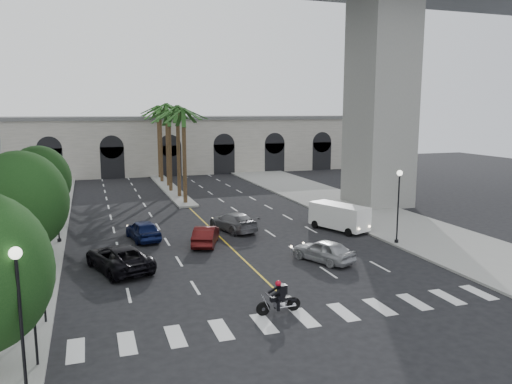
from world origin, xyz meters
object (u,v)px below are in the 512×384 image
(lamp_post_left_far, at_px, (57,199))
(traffic_signal_near, at_px, (33,304))
(motorcycle_rider, at_px, (280,298))
(cargo_van, at_px, (339,216))
(lamp_post_left_near, at_px, (20,312))
(traffic_signal_far, at_px, (42,271))
(car_e, at_px, (143,230))
(lamp_post_right, at_px, (398,200))
(car_b, at_px, (206,235))
(car_a, at_px, (323,251))
(car_c, at_px, (119,258))
(car_d, at_px, (233,222))

(lamp_post_left_far, height_order, traffic_signal_near, lamp_post_left_far)
(motorcycle_rider, bearing_deg, cargo_van, 49.88)
(lamp_post_left_far, xyz_separation_m, motorcycle_rider, (10.51, -16.61, -2.49))
(lamp_post_left_far, relative_size, cargo_van, 1.02)
(lamp_post_left_near, xyz_separation_m, traffic_signal_near, (0.10, 2.50, -0.71))
(traffic_signal_near, distance_m, traffic_signal_far, 4.00)
(car_e, bearing_deg, lamp_post_left_near, 64.23)
(lamp_post_left_far, distance_m, lamp_post_right, 24.16)
(lamp_post_left_near, bearing_deg, traffic_signal_near, 87.71)
(lamp_post_left_far, xyz_separation_m, traffic_signal_far, (0.10, -14.50, -0.71))
(traffic_signal_near, xyz_separation_m, traffic_signal_far, (0.00, 4.00, 0.00))
(traffic_signal_near, relative_size, cargo_van, 0.70)
(traffic_signal_near, bearing_deg, cargo_van, 36.78)
(lamp_post_left_far, height_order, cargo_van, lamp_post_left_far)
(lamp_post_left_near, relative_size, lamp_post_right, 1.00)
(car_b, height_order, cargo_van, cargo_van)
(traffic_signal_far, relative_size, motorcycle_rider, 1.63)
(lamp_post_right, bearing_deg, lamp_post_left_far, 160.67)
(lamp_post_left_far, distance_m, cargo_van, 21.22)
(motorcycle_rider, xyz_separation_m, cargo_van, (10.40, 13.67, 0.44))
(motorcycle_rider, height_order, car_a, motorcycle_rider)
(traffic_signal_far, relative_size, car_e, 0.83)
(traffic_signal_near, xyz_separation_m, car_b, (9.80, 14.78, -1.81))
(traffic_signal_far, distance_m, car_a, 16.68)
(traffic_signal_near, height_order, car_b, traffic_signal_near)
(lamp_post_left_far, distance_m, car_e, 6.40)
(lamp_post_right, relative_size, motorcycle_rider, 2.38)
(motorcycle_rider, distance_m, cargo_van, 17.18)
(lamp_post_left_near, xyz_separation_m, lamp_post_right, (22.80, 13.00, 0.00))
(car_c, relative_size, car_d, 1.12)
(motorcycle_rider, bearing_deg, car_c, 124.29)
(traffic_signal_near, xyz_separation_m, motorcycle_rider, (10.41, 1.89, -1.78))
(lamp_post_right, xyz_separation_m, motorcycle_rider, (-12.29, -8.61, -2.49))
(lamp_post_left_far, bearing_deg, car_d, -1.29)
(car_b, bearing_deg, motorcycle_rider, 113.31)
(traffic_signal_far, relative_size, car_a, 0.86)
(lamp_post_right, distance_m, traffic_signal_near, 25.02)
(traffic_signal_near, height_order, motorcycle_rider, traffic_signal_near)
(motorcycle_rider, relative_size, car_e, 0.51)
(lamp_post_left_near, bearing_deg, motorcycle_rider, 22.67)
(lamp_post_left_far, bearing_deg, traffic_signal_far, -89.60)
(traffic_signal_near, height_order, car_d, traffic_signal_near)
(lamp_post_left_far, height_order, car_b, lamp_post_left_far)
(car_a, relative_size, car_e, 0.96)
(car_b, bearing_deg, traffic_signal_near, 77.03)
(traffic_signal_far, height_order, car_c, traffic_signal_far)
(traffic_signal_far, distance_m, cargo_van, 23.85)
(car_b, bearing_deg, car_e, -14.12)
(traffic_signal_near, bearing_deg, car_d, 54.89)
(car_c, bearing_deg, lamp_post_right, 160.59)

